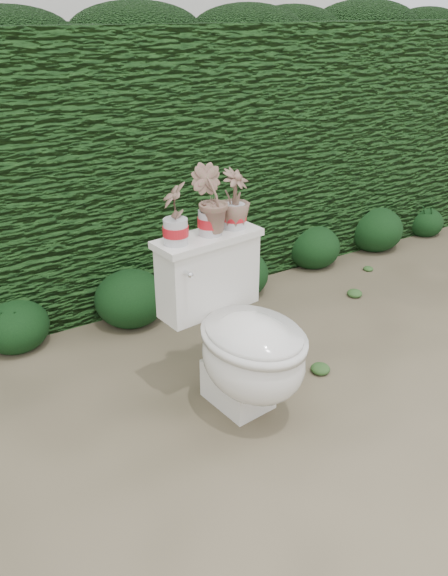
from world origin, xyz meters
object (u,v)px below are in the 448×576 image
potted_plant_center (210,202)px  potted_plant_right (235,201)px  toilet (241,339)px  potted_plant_left (175,215)px

potted_plant_center → potted_plant_right: size_ratio=1.16×
potted_plant_center → potted_plant_right: bearing=-122.3°
potted_plant_right → toilet: bearing=-141.4°
potted_plant_left → potted_plant_right: bearing=115.7°
potted_plant_center → potted_plant_right: (0.14, 0.02, -0.02)m
potted_plant_left → potted_plant_right: 0.32m
potted_plant_left → potted_plant_center: 0.18m
potted_plant_left → potted_plant_center: size_ratio=0.86×
toilet → potted_plant_left: (-0.19, 0.22, 0.55)m
toilet → potted_plant_center: (-0.02, 0.24, 0.57)m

